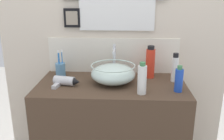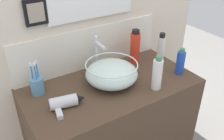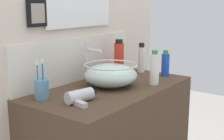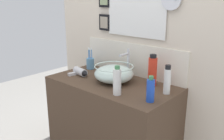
{
  "view_description": "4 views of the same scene",
  "coord_description": "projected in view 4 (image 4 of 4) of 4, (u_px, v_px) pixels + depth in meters",
  "views": [
    {
      "loc": [
        0.09,
        -1.63,
        1.45
      ],
      "look_at": [
        0.0,
        0.0,
        0.93
      ],
      "focal_mm": 40.0,
      "sensor_mm": 36.0,
      "label": 1
    },
    {
      "loc": [
        -0.66,
        -1.05,
        1.66
      ],
      "look_at": [
        0.0,
        0.0,
        0.93
      ],
      "focal_mm": 40.0,
      "sensor_mm": 36.0,
      "label": 2
    },
    {
      "loc": [
        -1.4,
        -1.05,
        1.31
      ],
      "look_at": [
        0.0,
        0.0,
        0.93
      ],
      "focal_mm": 50.0,
      "sensor_mm": 36.0,
      "label": 3
    },
    {
      "loc": [
        1.24,
        -1.39,
        1.49
      ],
      "look_at": [
        0.0,
        0.0,
        0.93
      ],
      "focal_mm": 40.0,
      "sensor_mm": 36.0,
      "label": 4
    }
  ],
  "objects": [
    {
      "name": "lotion_bottle",
      "position": [
        151.0,
        90.0,
        1.59
      ],
      "size": [
        0.05,
        0.05,
        0.17
      ],
      "color": "blue",
      "rests_on": "vanity_counter"
    },
    {
      "name": "soap_dispenser",
      "position": [
        167.0,
        80.0,
        1.71
      ],
      "size": [
        0.05,
        0.05,
        0.21
      ],
      "color": "white",
      "rests_on": "vanity_counter"
    },
    {
      "name": "faucet",
      "position": [
        127.0,
        61.0,
        2.06
      ],
      "size": [
        0.02,
        0.12,
        0.24
      ],
      "color": "silver",
      "rests_on": "vanity_counter"
    },
    {
      "name": "toothbrush_cup",
      "position": [
        90.0,
        63.0,
        2.31
      ],
      "size": [
        0.07,
        0.07,
        0.2
      ],
      "color": "#598CB2",
      "rests_on": "vanity_counter"
    },
    {
      "name": "back_panel",
      "position": [
        135.0,
        26.0,
        2.07
      ],
      "size": [
        1.78,
        0.1,
        2.49
      ],
      "color": "beige",
      "rests_on": "ground"
    },
    {
      "name": "spray_bottle",
      "position": [
        117.0,
        81.0,
        1.7
      ],
      "size": [
        0.06,
        0.06,
        0.21
      ],
      "color": "white",
      "rests_on": "vanity_counter"
    },
    {
      "name": "shampoo_bottle",
      "position": [
        152.0,
        71.0,
        1.87
      ],
      "size": [
        0.07,
        0.07,
        0.24
      ],
      "color": "red",
      "rests_on": "vanity_counter"
    },
    {
      "name": "vanity_counter",
      "position": [
        112.0,
        129.0,
        2.09
      ],
      "size": [
        1.04,
        0.54,
        0.83
      ],
      "primitive_type": "cube",
      "color": "#4C3828",
      "rests_on": "ground"
    },
    {
      "name": "hair_drier",
      "position": [
        80.0,
        72.0,
        2.12
      ],
      "size": [
        0.19,
        0.13,
        0.06
      ],
      "color": "silver",
      "rests_on": "vanity_counter"
    },
    {
      "name": "glass_bowl_sink",
      "position": [
        114.0,
        74.0,
        1.96
      ],
      "size": [
        0.31,
        0.31,
        0.13
      ],
      "color": "silver",
      "rests_on": "vanity_counter"
    }
  ]
}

